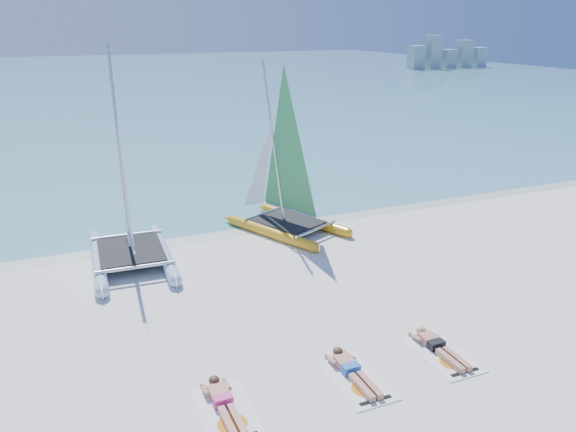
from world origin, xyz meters
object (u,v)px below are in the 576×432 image
object	(u,v)px
catamaran_yellow	(279,177)
catamaran_blue	(126,200)
towel_a	(227,413)
towel_c	(442,354)
sunbather_b	(352,370)
towel_b	(356,379)
sunbather_c	(437,346)
sunbather_a	(223,402)

from	to	relation	value
catamaran_yellow	catamaran_blue	bearing A→B (deg)	165.66
towel_a	towel_c	distance (m)	4.97
sunbather_b	towel_c	size ratio (longest dim) A/B	0.93
towel_b	towel_c	distance (m)	2.21
sunbather_c	towel_c	bearing A→B (deg)	-90.00
sunbather_b	towel_c	distance (m)	2.21
catamaran_yellow	towel_a	xyz separation A→B (m)	(-4.72, -8.88, -1.87)
catamaran_blue	towel_a	distance (m)	8.21
towel_a	sunbather_b	size ratio (longest dim) A/B	1.07
towel_c	sunbather_c	size ratio (longest dim) A/B	1.07
catamaran_yellow	sunbather_c	bearing A→B (deg)	-112.70
sunbather_a	towel_b	size ratio (longest dim) A/B	0.93
catamaran_yellow	sunbather_a	xyz separation A→B (m)	(-4.72, -8.69, -1.77)
catamaran_yellow	sunbather_c	xyz separation A→B (m)	(0.25, -8.68, -1.77)
catamaran_blue	sunbather_b	world-z (taller)	catamaran_blue
sunbather_a	catamaran_blue	bearing A→B (deg)	94.21
sunbather_c	sunbather_a	bearing A→B (deg)	-179.94
catamaran_yellow	sunbather_b	world-z (taller)	catamaran_yellow
sunbather_b	catamaran_blue	bearing A→B (deg)	113.09
catamaran_blue	towel_a	bearing A→B (deg)	-83.13
catamaran_blue	sunbather_b	bearing A→B (deg)	-64.15
catamaran_blue	catamaran_yellow	xyz separation A→B (m)	(5.29, 0.93, -0.09)
catamaran_blue	catamaran_yellow	size ratio (longest dim) A/B	1.10
towel_c	catamaran_yellow	bearing A→B (deg)	91.60
catamaran_blue	sunbather_a	distance (m)	8.00
catamaran_yellow	sunbather_a	world-z (taller)	catamaran_yellow
catamaran_yellow	sunbather_b	xyz separation A→B (m)	(-1.96, -8.74, -1.77)
sunbather_b	towel_c	bearing A→B (deg)	-3.49
towel_c	sunbather_a	bearing A→B (deg)	177.84
towel_b	sunbather_b	distance (m)	0.22
catamaran_blue	towel_b	distance (m)	8.89
catamaran_blue	towel_c	world-z (taller)	catamaran_blue
towel_a	towel_c	world-z (taller)	same
sunbather_a	sunbather_c	world-z (taller)	same
towel_c	towel_a	bearing A→B (deg)	-179.94
sunbather_b	towel_c	xyz separation A→B (m)	(2.21, -0.13, -0.11)
catamaran_yellow	sunbather_c	distance (m)	8.87
sunbather_c	sunbather_b	bearing A→B (deg)	-178.51
towel_c	sunbather_c	xyz separation A→B (m)	(0.00, 0.19, 0.11)
catamaran_blue	towel_a	xyz separation A→B (m)	(0.57, -7.95, -1.96)
catamaran_yellow	towel_a	bearing A→B (deg)	-142.31
catamaran_yellow	towel_c	distance (m)	9.08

